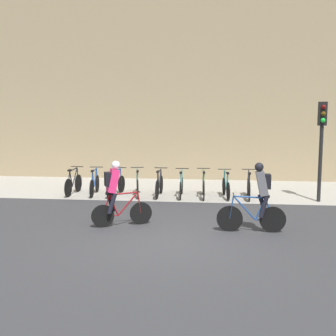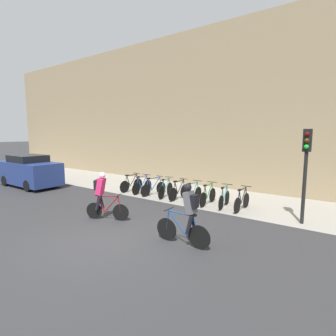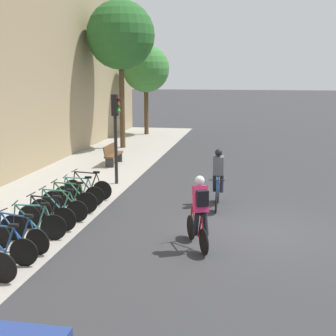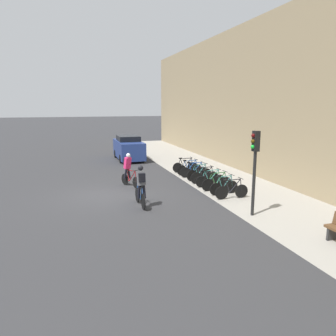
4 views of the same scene
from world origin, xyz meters
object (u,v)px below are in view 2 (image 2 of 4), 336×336
object	(u,v)px
parked_bike_1	(142,186)
parked_bike_5	(193,194)
parked_car	(30,171)
parked_bike_6	(208,196)
parked_bike_8	(242,201)
parked_bike_3	(166,189)
cyclist_grey	(188,213)
parked_bike_7	(224,199)
cyclist_pink	(102,194)
parked_bike_4	(179,191)
parked_bike_2	(153,188)
parked_bike_0	(131,184)
traffic_light_pole	(306,158)

from	to	relation	value
parked_bike_1	parked_bike_5	xyz separation A→B (m)	(3.07, -0.00, -0.00)
parked_bike_5	parked_car	size ratio (longest dim) A/B	0.39
parked_bike_6	parked_car	xyz separation A→B (m)	(-10.41, -2.50, 0.51)
parked_bike_6	parked_bike_8	size ratio (longest dim) A/B	1.03
parked_bike_3	cyclist_grey	bearing A→B (deg)	-47.67
parked_bike_1	parked_car	world-z (taller)	parked_car
parked_bike_7	parked_car	xyz separation A→B (m)	(-11.17, -2.51, 0.52)
cyclist_pink	parked_bike_3	bearing A→B (deg)	91.65
parked_bike_3	parked_bike_5	xyz separation A→B (m)	(1.53, -0.00, -0.01)
parked_bike_1	parked_bike_4	xyz separation A→B (m)	(2.30, 0.00, 0.01)
parked_bike_1	parked_car	distance (m)	7.05
parked_bike_2	parked_car	bearing A→B (deg)	-161.16
parked_bike_0	parked_bike_7	bearing A→B (deg)	-0.00
parked_bike_6	parked_bike_3	bearing A→B (deg)	179.98
parked_car	parked_bike_8	bearing A→B (deg)	11.85
cyclist_grey	traffic_light_pole	bearing A→B (deg)	59.55
parked_bike_4	parked_car	world-z (taller)	parked_car
parked_bike_6	parked_bike_7	world-z (taller)	parked_bike_6
cyclist_grey	parked_bike_3	distance (m)	5.69
parked_bike_4	parked_bike_1	bearing A→B (deg)	-179.98
cyclist_pink	parked_bike_6	xyz separation A→B (m)	(2.18, 4.04, -0.55)
parked_bike_5	parked_bike_6	world-z (taller)	parked_bike_6
cyclist_grey	parked_bike_2	distance (m)	6.23
parked_bike_6	cyclist_grey	bearing A→B (deg)	-70.11
parked_bike_4	cyclist_grey	bearing A→B (deg)	-53.93
parked_bike_4	parked_bike_7	world-z (taller)	parked_bike_4
parked_bike_3	traffic_light_pole	bearing A→B (deg)	-2.96
cyclist_pink	parked_bike_2	bearing A→B (deg)	102.37
parked_bike_3	parked_bike_7	distance (m)	3.07
parked_bike_3	parked_bike_8	bearing A→B (deg)	-0.01
parked_bike_5	parked_bike_0	bearing A→B (deg)	179.98
parked_bike_5	parked_bike_4	bearing A→B (deg)	179.88
parked_car	traffic_light_pole	bearing A→B (deg)	8.78
parked_bike_0	traffic_light_pole	bearing A→B (deg)	-2.14
parked_bike_3	parked_bike_5	distance (m)	1.53
parked_bike_3	parked_bike_2	bearing A→B (deg)	-179.90
parked_bike_6	parked_bike_5	bearing A→B (deg)	-179.94
cyclist_pink	parked_bike_4	size ratio (longest dim) A/B	1.08
parked_bike_3	traffic_light_pole	xyz separation A→B (m)	(6.09, -0.31, 1.88)
parked_bike_2	parked_bike_1	bearing A→B (deg)	179.98
parked_bike_5	parked_bike_1	bearing A→B (deg)	179.99
parked_bike_1	parked_bike_6	distance (m)	3.83
parked_bike_4	parked_car	size ratio (longest dim) A/B	0.37
parked_bike_7	traffic_light_pole	bearing A→B (deg)	-5.93
parked_bike_2	traffic_light_pole	bearing A→B (deg)	-2.61
parked_bike_8	parked_bike_4	bearing A→B (deg)	179.99
parked_bike_5	parked_bike_6	xyz separation A→B (m)	(0.77, 0.00, 0.01)
parked_bike_1	parked_bike_6	bearing A→B (deg)	0.00
parked_bike_1	parked_bike_5	distance (m)	3.07
cyclist_grey	parked_bike_7	xyz separation A→B (m)	(-0.75, 4.18, -0.56)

